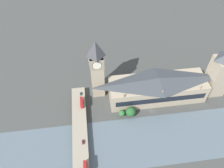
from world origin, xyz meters
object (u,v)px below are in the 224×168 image
at_px(parliament_hall, 157,88).
at_px(double_decker_bus_mid, 85,168).
at_px(car_northbound_tail, 83,142).
at_px(clock_tower, 97,68).
at_px(car_northbound_lead, 81,94).
at_px(road_bridge, 80,146).
at_px(double_decker_bus_rear, 82,102).
at_px(victoria_tower, 220,73).

xyz_separation_m(parliament_hall, double_decker_bus_mid, (-68.28, 75.14, -4.71)).
xyz_separation_m(parliament_hall, car_northbound_tail, (-45.47, 75.91, -6.72)).
distance_m(clock_tower, car_northbound_lead, 34.09).
height_order(parliament_hall, road_bridge, parliament_hall).
relative_size(parliament_hall, car_northbound_tail, 23.77).
height_order(double_decker_bus_mid, car_northbound_tail, double_decker_bus_mid).
height_order(clock_tower, double_decker_bus_rear, clock_tower).
bearing_deg(double_decker_bus_rear, victoria_tower, -87.97).
bearing_deg(car_northbound_tail, road_bridge, 127.73).
distance_m(parliament_hall, car_northbound_tail, 88.74).
bearing_deg(car_northbound_tail, double_decker_bus_mid, -178.07).
bearing_deg(parliament_hall, car_northbound_lead, 84.11).
height_order(road_bridge, car_northbound_lead, car_northbound_lead).
distance_m(car_northbound_lead, car_northbound_tail, 53.30).
relative_size(clock_tower, car_northbound_lead, 16.95).
relative_size(road_bridge, car_northbound_tail, 32.13).
relative_size(parliament_hall, victoria_tower, 1.71).
bearing_deg(car_northbound_tail, parliament_hall, -59.08).
height_order(parliament_hall, car_northbound_lead, parliament_hall).
bearing_deg(parliament_hall, double_decker_bus_rear, 93.61).
bearing_deg(double_decker_bus_rear, car_northbound_lead, 1.81).
distance_m(victoria_tower, car_northbound_lead, 137.99).
height_order(clock_tower, car_northbound_lead, clock_tower).
bearing_deg(road_bridge, double_decker_bus_mid, -170.63).
height_order(double_decker_bus_mid, car_northbound_lead, double_decker_bus_mid).
relative_size(parliament_hall, car_northbound_lead, 24.49).
relative_size(double_decker_bus_rear, car_northbound_tail, 2.82).
bearing_deg(double_decker_bus_rear, parliament_hall, -86.39).
relative_size(parliament_hall, road_bridge, 0.74).
xyz_separation_m(road_bridge, car_northbound_tail, (2.06, -2.66, 1.91)).
bearing_deg(double_decker_bus_mid, clock_tower, -12.02).
bearing_deg(double_decker_bus_rear, road_bridge, 175.85).
bearing_deg(double_decker_bus_rear, double_decker_bus_mid, -179.71).
bearing_deg(victoria_tower, road_bridge, 108.88).
distance_m(parliament_hall, double_decker_bus_rear, 75.76).
height_order(victoria_tower, double_decker_bus_rear, victoria_tower).
bearing_deg(parliament_hall, double_decker_bus_mid, 132.26).
distance_m(road_bridge, car_northbound_tail, 3.87).
xyz_separation_m(clock_tower, car_northbound_tail, (-58.73, 18.13, -28.37)).
relative_size(victoria_tower, car_northbound_tail, 13.86).
relative_size(double_decker_bus_rear, car_northbound_lead, 2.91).
relative_size(victoria_tower, car_northbound_lead, 14.28).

